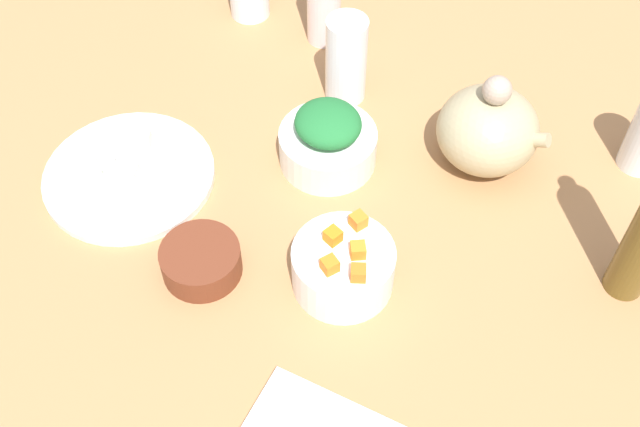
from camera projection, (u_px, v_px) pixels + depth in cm
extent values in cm
cube|color=#AB7A4B|center=(320.00, 244.00, 104.75)|extent=(190.00, 190.00, 3.00)
cylinder|color=white|center=(129.00, 176.00, 109.40)|extent=(23.75, 23.75, 1.20)
cylinder|color=white|center=(328.00, 147.00, 109.87)|extent=(13.67, 13.67, 5.43)
cylinder|color=white|center=(343.00, 268.00, 96.70)|extent=(12.73, 12.73, 6.37)
cylinder|color=brown|center=(201.00, 261.00, 98.68)|extent=(10.19, 10.19, 4.13)
ellipsoid|color=tan|center=(488.00, 130.00, 107.58)|extent=(14.05, 14.03, 11.64)
sphere|color=tan|center=(497.00, 90.00, 101.77)|extent=(3.93, 3.93, 3.93)
cylinder|color=tan|center=(531.00, 139.00, 104.51)|extent=(5.38, 2.00, 3.93)
cylinder|color=white|center=(346.00, 60.00, 115.00)|extent=(6.10, 6.10, 13.79)
cube|color=orange|center=(358.00, 250.00, 93.32)|extent=(2.52, 2.52, 1.80)
cube|color=orange|center=(333.00, 236.00, 94.63)|extent=(2.24, 2.24, 1.80)
cube|color=orange|center=(330.00, 265.00, 92.00)|extent=(2.43, 2.43, 1.80)
cube|color=orange|center=(357.00, 222.00, 95.91)|extent=(2.36, 2.36, 1.80)
cube|color=orange|center=(358.00, 273.00, 91.30)|extent=(2.44, 2.44, 1.80)
ellipsoid|color=#227134|center=(328.00, 123.00, 106.14)|extent=(12.51, 12.30, 4.07)
cube|color=white|center=(93.00, 179.00, 106.80)|extent=(3.00, 3.00, 2.20)
cube|color=silver|center=(130.00, 173.00, 107.45)|extent=(2.88, 2.88, 2.20)
cube|color=#F9E6D0|center=(138.00, 191.00, 105.50)|extent=(2.49, 2.49, 2.20)
cube|color=white|center=(142.00, 141.00, 111.15)|extent=(3.01, 3.01, 2.20)
cube|color=white|center=(105.00, 159.00, 109.02)|extent=(2.88, 2.88, 2.20)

